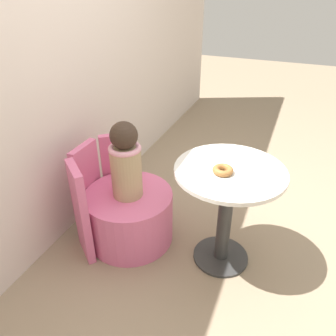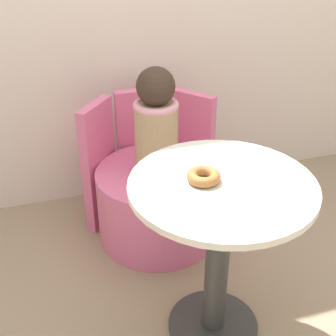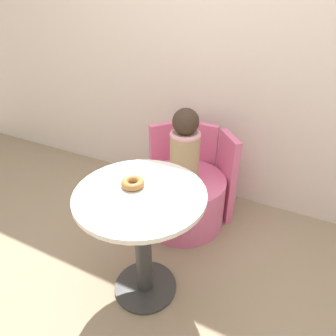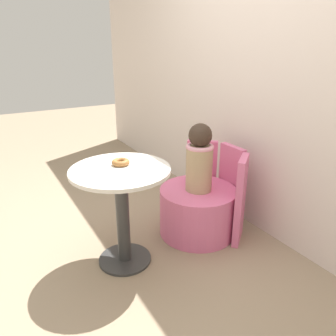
{
  "view_description": "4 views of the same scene",
  "coord_description": "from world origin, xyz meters",
  "px_view_note": "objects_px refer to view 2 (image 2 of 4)",
  "views": [
    {
      "loc": [
        -1.67,
        -0.31,
        1.65
      ],
      "look_at": [
        -0.13,
        0.33,
        0.66
      ],
      "focal_mm": 35.0,
      "sensor_mm": 36.0,
      "label": 1
    },
    {
      "loc": [
        -0.63,
        -1.25,
        1.53
      ],
      "look_at": [
        -0.15,
        0.3,
        0.58
      ],
      "focal_mm": 50.0,
      "sensor_mm": 36.0,
      "label": 2
    },
    {
      "loc": [
        0.58,
        -1.01,
        1.53
      ],
      "look_at": [
        -0.07,
        0.29,
        0.66
      ],
      "focal_mm": 32.0,
      "sensor_mm": 36.0,
      "label": 3
    },
    {
      "loc": [
        1.75,
        -0.74,
        1.44
      ],
      "look_at": [
        -0.09,
        0.34,
        0.62
      ],
      "focal_mm": 35.0,
      "sensor_mm": 36.0,
      "label": 4
    }
  ],
  "objects_px": {
    "round_table": "(219,230)",
    "donut": "(204,176)",
    "child_figure": "(156,124)",
    "tub_chair": "(157,204)"
  },
  "relations": [
    {
      "from": "round_table",
      "to": "donut",
      "type": "relative_size",
      "value": 5.97
    },
    {
      "from": "child_figure",
      "to": "tub_chair",
      "type": "bearing_deg",
      "value": 180.0
    },
    {
      "from": "round_table",
      "to": "donut",
      "type": "bearing_deg",
      "value": 151.96
    },
    {
      "from": "child_figure",
      "to": "donut",
      "type": "bearing_deg",
      "value": -90.75
    },
    {
      "from": "round_table",
      "to": "tub_chair",
      "type": "bearing_deg",
      "value": 94.36
    },
    {
      "from": "round_table",
      "to": "child_figure",
      "type": "bearing_deg",
      "value": 94.36
    },
    {
      "from": "round_table",
      "to": "child_figure",
      "type": "height_order",
      "value": "child_figure"
    },
    {
      "from": "tub_chair",
      "to": "donut",
      "type": "relative_size",
      "value": 5.15
    },
    {
      "from": "donut",
      "to": "tub_chair",
      "type": "bearing_deg",
      "value": 89.25
    },
    {
      "from": "tub_chair",
      "to": "donut",
      "type": "xyz_separation_m",
      "value": [
        -0.01,
        -0.62,
        0.52
      ]
    }
  ]
}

